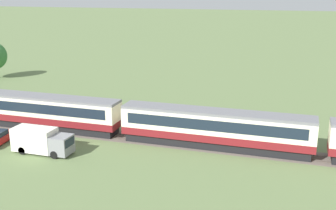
% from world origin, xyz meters
% --- Properties ---
extents(passenger_train, '(105.32, 2.91, 4.01)m').
position_xyz_m(passenger_train, '(-24.77, -0.89, 2.23)').
color(passenger_train, maroon).
rests_on(passenger_train, ground_plane).
extents(railway_track, '(159.89, 3.60, 0.04)m').
position_xyz_m(railway_track, '(-31.61, -0.89, 0.01)').
color(railway_track, '#665B51').
rests_on(railway_track, ground_plane).
extents(delivery_truck_grey, '(6.22, 2.15, 2.59)m').
position_xyz_m(delivery_truck_grey, '(-41.48, -7.85, 1.32)').
color(delivery_truck_grey, gray).
rests_on(delivery_truck_grey, ground_plane).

